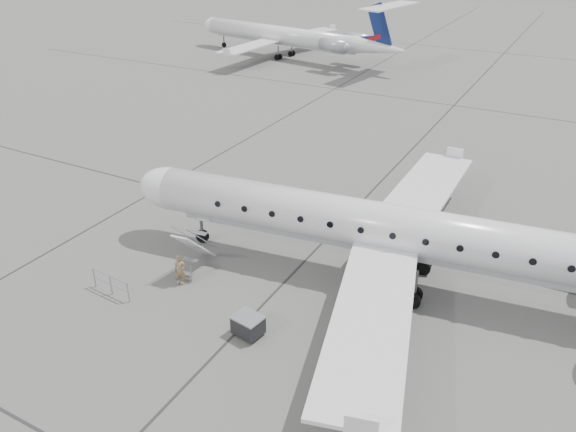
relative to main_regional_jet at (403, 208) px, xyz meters
The scene contains 7 objects.
ground 5.28m from the main_regional_jet, 53.60° to the right, with size 320.00×320.00×0.00m, color #61615F.
main_regional_jet is the anchor object (origin of this frame).
airstair 9.92m from the main_regional_jet, 158.38° to the right, with size 0.85×2.49×2.44m, color silver, non-canonical shape.
passenger 10.47m from the main_regional_jet, 150.60° to the right, with size 0.56×0.37×1.54m, color olive.
safety_railing 13.46m from the main_regional_jet, 147.22° to the right, with size 2.20×0.08×1.00m, color gray, non-canonical shape.
baggage_cart 8.37m from the main_regional_jet, 121.83° to the right, with size 1.13×0.92×0.98m, color black, non-canonical shape.
bg_regional_left 49.29m from the main_regional_jet, 125.70° to the left, with size 27.96×20.13×7.33m, color silver, non-canonical shape.
Camera 1 is at (3.86, -18.67, 15.02)m, focal length 35.00 mm.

